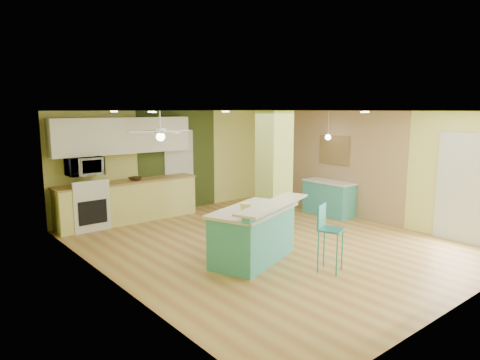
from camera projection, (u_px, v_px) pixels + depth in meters
name	position (u px, v px, depth m)	size (l,w,h in m)	color
floor	(267.00, 244.00, 8.15)	(6.00, 7.00, 0.01)	#9D6A37
ceiling	(268.00, 111.00, 7.74)	(6.00, 7.00, 0.01)	white
wall_back	(171.00, 161.00, 10.62)	(6.00, 0.01, 2.50)	#DBDB75
wall_front	(461.00, 214.00, 5.27)	(6.00, 0.01, 2.50)	#DBDB75
wall_left	(112.00, 201.00, 6.06)	(0.01, 7.00, 2.50)	#DBDB75
wall_right	(363.00, 166.00, 9.83)	(0.01, 7.00, 2.50)	#DBDB75
wood_panel	(341.00, 163.00, 10.27)	(0.02, 3.40, 2.50)	#8F7051
olive_accent	(178.00, 161.00, 10.73)	(2.20, 0.02, 2.50)	#37441B
interior_door	(179.00, 171.00, 10.75)	(0.82, 0.05, 2.00)	silver
french_door	(465.00, 188.00, 8.08)	(0.04, 1.08, 2.10)	silver
column	(274.00, 173.00, 8.73)	(0.55, 0.55, 2.50)	#ADC25A
kitchen_run	(129.00, 201.00, 9.70)	(3.25, 0.63, 0.94)	#E2DB76
stove	(87.00, 208.00, 9.10)	(0.76, 0.66, 1.08)	white
upper_cabinets	(124.00, 136.00, 9.55)	(3.20, 0.34, 0.80)	white
microwave	(85.00, 166.00, 8.96)	(0.70, 0.48, 0.39)	white
ceiling_fan	(160.00, 132.00, 8.65)	(1.41, 1.41, 0.61)	white
pendant_lamp	(328.00, 137.00, 10.07)	(0.14, 0.14, 0.69)	white
wall_decor	(334.00, 150.00, 10.36)	(0.03, 0.90, 0.70)	brown
peninsula	(254.00, 233.00, 7.18)	(2.05, 1.58, 1.03)	teal
bar_stool	(327.00, 227.00, 6.68)	(0.46, 0.46, 1.07)	teal
side_counter	(329.00, 198.00, 10.31)	(0.55, 1.29, 0.83)	teal
fruit_bowl	(135.00, 179.00, 9.69)	(0.29, 0.29, 0.07)	#362016
canister	(245.00, 208.00, 6.86)	(0.17, 0.17, 0.16)	yellow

